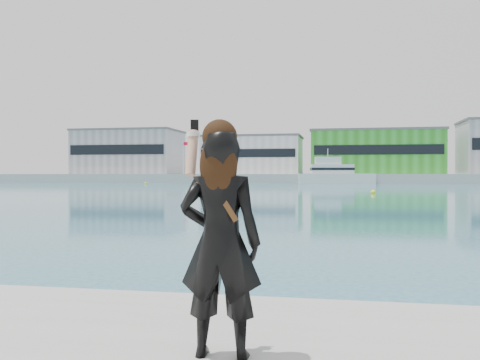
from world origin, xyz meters
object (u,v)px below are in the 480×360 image
(motor_yacht, at_px, (334,174))
(buoy_extra, at_px, (373,194))
(woman, at_px, (220,236))
(buoy_far, at_px, (146,184))

(motor_yacht, relative_size, buoy_extra, 32.57)
(buoy_extra, distance_m, woman, 53.04)
(buoy_extra, xyz_separation_m, woman, (-3.79, -52.88, 1.62))
(buoy_extra, height_order, woman, woman)
(buoy_far, relative_size, buoy_extra, 1.00)
(motor_yacht, distance_m, woman, 110.79)
(buoy_extra, bearing_deg, woman, -94.10)
(woman, bearing_deg, buoy_far, -71.31)
(buoy_far, height_order, buoy_extra, same)
(buoy_far, distance_m, buoy_extra, 62.04)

